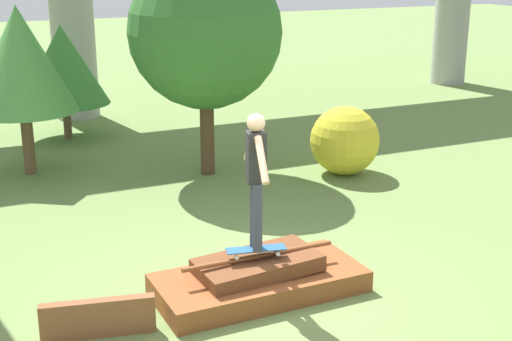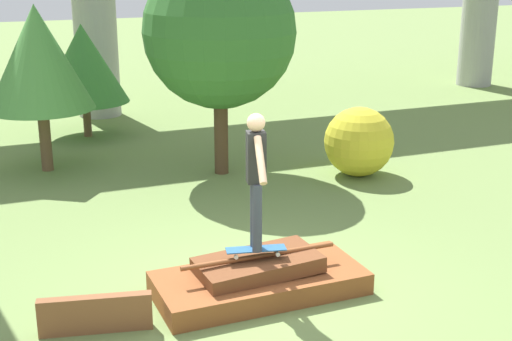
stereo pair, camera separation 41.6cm
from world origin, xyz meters
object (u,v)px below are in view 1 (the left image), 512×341
Objects in this scene: tree_behind_left at (205,32)px; tree_mid_back at (63,65)px; bush_yellow_flowering at (345,141)px; skateboard at (256,250)px; tree_behind_right at (20,60)px; skater at (256,172)px.

tree_mid_back is (-1.95, 3.91, -1.01)m from tree_behind_left.
tree_mid_back reaches higher than bush_yellow_flowering.
tree_behind_right is at bearing 105.59° from skateboard.
skateboard is 0.18× the size of tree_behind_left.
skater reaches higher than bush_yellow_flowering.
tree_mid_back is at bearing 94.01° from skateboard.
tree_behind_right is 2.77m from tree_mid_back.
skateboard is 5.40m from bush_yellow_flowering.
skater is 6.80m from tree_behind_right.
tree_behind_left is 4.49m from tree_mid_back.
skater is at bearing -104.58° from tree_behind_left.
tree_behind_left is (1.32, 5.06, 1.10)m from skater.
tree_behind_right is 6.30m from bush_yellow_flowering.
skater is 0.41× the size of tree_behind_left.
tree_mid_back reaches higher than skater.
skater is at bearing -85.99° from tree_mid_back.
tree_behind_left is at bearing -24.97° from tree_behind_right.
bush_yellow_flowering is (3.71, 3.93, -0.95)m from skater.
tree_behind_left is (1.32, 5.06, 2.11)m from skateboard.
tree_behind_right reaches higher than bush_yellow_flowering.
tree_mid_back is at bearing 116.44° from tree_behind_left.
tree_mid_back is (-0.63, 8.98, 1.10)m from skateboard.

